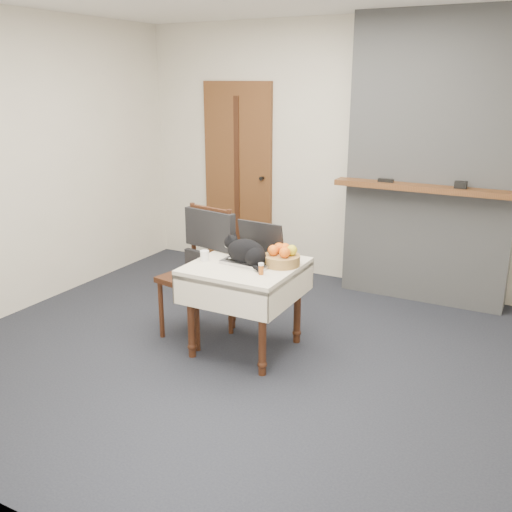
# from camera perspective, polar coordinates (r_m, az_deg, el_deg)

# --- Properties ---
(ground) EXTENTS (4.50, 4.50, 0.00)m
(ground) POSITION_cam_1_polar(r_m,az_deg,el_deg) (4.45, -0.84, -9.71)
(ground) COLOR black
(ground) RESTS_ON ground
(room_shell) EXTENTS (4.52, 4.01, 2.61)m
(room_shell) POSITION_cam_1_polar(r_m,az_deg,el_deg) (4.38, 2.06, 13.92)
(room_shell) COLOR beige
(room_shell) RESTS_ON ground
(door) EXTENTS (0.82, 0.10, 2.00)m
(door) POSITION_cam_1_polar(r_m,az_deg,el_deg) (6.36, -1.80, 8.05)
(door) COLOR brown
(door) RESTS_ON ground
(chimney) EXTENTS (1.62, 0.48, 2.60)m
(chimney) POSITION_cam_1_polar(r_m,az_deg,el_deg) (5.46, 17.21, 8.93)
(chimney) COLOR gray
(chimney) RESTS_ON ground
(side_table) EXTENTS (0.78, 0.78, 0.70)m
(side_table) POSITION_cam_1_polar(r_m,az_deg,el_deg) (4.29, -1.06, -2.23)
(side_table) COLOR #361A0E
(side_table) RESTS_ON ground
(laptop) EXTENTS (0.41, 0.35, 0.29)m
(laptop) POSITION_cam_1_polar(r_m,az_deg,el_deg) (4.31, -0.14, 0.44)
(laptop) COLOR #B7B7BC
(laptop) RESTS_ON side_table
(cat) EXTENTS (0.43, 0.28, 0.22)m
(cat) POSITION_cam_1_polar(r_m,az_deg,el_deg) (4.22, -0.93, 0.37)
(cat) COLOR black
(cat) RESTS_ON side_table
(cream_jar) EXTENTS (0.07, 0.07, 0.08)m
(cream_jar) POSITION_cam_1_polar(r_m,az_deg,el_deg) (4.34, -5.17, 0.05)
(cream_jar) COLOR white
(cream_jar) RESTS_ON side_table
(pill_bottle) EXTENTS (0.04, 0.04, 0.08)m
(pill_bottle) POSITION_cam_1_polar(r_m,az_deg,el_deg) (4.02, 0.52, -1.27)
(pill_bottle) COLOR #A34E14
(pill_bottle) RESTS_ON side_table
(fruit_basket) EXTENTS (0.27, 0.27, 0.16)m
(fruit_basket) POSITION_cam_1_polar(r_m,az_deg,el_deg) (4.22, 2.61, -0.09)
(fruit_basket) COLOR #9E6E3F
(fruit_basket) RESTS_ON side_table
(desk_clutter) EXTENTS (0.13, 0.10, 0.01)m
(desk_clutter) POSITION_cam_1_polar(r_m,az_deg,el_deg) (4.24, 1.53, -0.82)
(desk_clutter) COLOR black
(desk_clutter) RESTS_ON side_table
(chair) EXTENTS (0.55, 0.54, 1.05)m
(chair) POSITION_cam_1_polar(r_m,az_deg,el_deg) (4.61, -5.26, 0.17)
(chair) COLOR #361A0E
(chair) RESTS_ON ground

